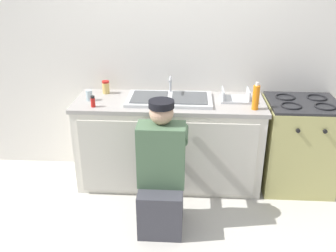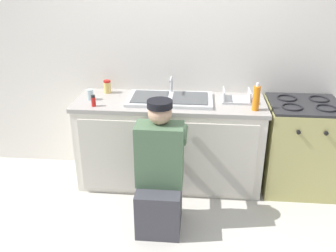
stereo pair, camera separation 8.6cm
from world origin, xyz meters
name	(u,v)px [view 2 (the right image)]	position (x,y,z in m)	size (l,w,h in m)	color
ground_plane	(167,196)	(0.00, 0.00, 0.00)	(12.00, 12.00, 0.00)	beige
back_wall	(173,53)	(0.00, 0.65, 1.25)	(6.00, 0.10, 2.50)	silver
counter_cabinet	(170,144)	(0.00, 0.29, 0.41)	(1.76, 0.62, 0.83)	silver
countertop	(170,103)	(0.00, 0.30, 0.85)	(1.80, 0.62, 0.04)	#9E9993
sink_double_basin	(170,99)	(0.00, 0.30, 0.89)	(0.80, 0.44, 0.19)	silver
stove_range	(299,146)	(1.25, 0.30, 0.44)	(0.66, 0.62, 0.90)	tan
plumber_person	(160,177)	(-0.02, -0.41, 0.46)	(0.42, 0.61, 1.10)	#3F3F47
condiment_jar	(107,87)	(-0.64, 0.48, 0.93)	(0.07, 0.07, 0.13)	#DBB760
dish_rack_tray	(236,99)	(0.62, 0.35, 0.89)	(0.28, 0.22, 0.11)	#B2B7BC
water_glass	(90,95)	(-0.76, 0.26, 0.92)	(0.06, 0.06, 0.10)	#ADC6CC
soap_bottle_orange	(256,98)	(0.77, 0.13, 0.98)	(0.06, 0.06, 0.25)	orange
spice_bottle_red	(93,101)	(-0.68, 0.10, 0.92)	(0.04, 0.04, 0.10)	red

